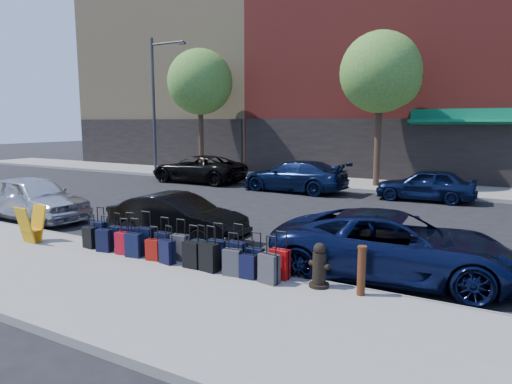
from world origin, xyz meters
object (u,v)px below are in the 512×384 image
Objects in this scene: car_near_2 at (395,246)px; bollard at (361,270)px; fire_hydrant at (319,267)px; car_far_0 at (198,169)px; car_near_1 at (178,218)px; car_near_0 at (34,198)px; tree_left at (202,84)px; streetlight at (156,98)px; car_far_1 at (294,176)px; display_rack at (31,225)px; suitcase_front_5 at (180,247)px; tree_center at (383,74)px; car_far_2 at (425,185)px.

bollard is at bearing 165.21° from car_near_2.
car_far_0 reaches higher than fire_hydrant.
car_near_1 is 0.74× the size of car_far_0.
bollard is 11.55m from car_near_0.
tree_left is 13.89m from car_near_0.
car_far_1 is (10.28, -2.19, -3.93)m from streetlight.
display_rack is 0.18× the size of car_far_0.
streetlight is 9.48× the size of fire_hydrant.
suitcase_front_5 is at bearing 179.38° from bollard.
tree_center is 16.48m from display_rack.
car_far_0 is 11.62m from car_far_2.
tree_left is 7.89× the size of suitcase_front_5.
car_near_0 reaches higher than car_far_2.
car_near_0 reaches higher than car_near_2.
tree_left is 8.61× the size of fire_hydrant.
car_near_0 reaches higher than car_far_1.
car_near_2 is 10.23m from car_far_2.
car_far_2 is (11.62, -0.09, -0.06)m from car_far_0.
car_near_1 is at bearing 80.99° from car_near_2.
car_far_2 is (2.56, -2.53, -4.75)m from tree_center.
tree_center is at bearing -29.49° from car_near_0.
car_near_1 is at bearing 125.16° from suitcase_front_5.
tree_center is 1.87× the size of car_near_1.
car_near_1 is (11.34, -11.90, -4.02)m from streetlight.
car_near_0 is (2.54, -12.83, -4.68)m from tree_left.
suitcase_front_5 is at bearing -169.31° from fire_hydrant.
car_near_2 is (17.13, -12.00, -3.97)m from streetlight.
car_far_1 is at bearing 96.94° from suitcase_front_5.
car_far_1 reaches higher than suitcase_front_5.
display_rack reaches higher than bollard.
bollard is 0.18× the size of car_near_2.
display_rack is at bearing -163.87° from fire_hydrant.
car_far_1 is 1.28× the size of car_far_2.
display_rack is at bearing -5.60° from car_far_1.
tree_left is 9.17m from car_far_1.
tree_left is 15.88m from car_near_1.
display_rack is at bearing -123.00° from car_near_0.
tree_center is 15.80m from car_near_0.
car_far_2 reaches higher than bollard.
tree_center is 1.86× the size of car_far_2.
car_far_1 is (-6.85, 9.81, 0.03)m from car_near_2.
bollard is 0.23× the size of car_near_1.
tree_center is 13.63m from car_near_1.
streetlight reaches higher than car_far_2.
display_rack is at bearing -34.22° from car_far_2.
car_far_1 reaches higher than car_near_1.
suitcase_front_5 is 0.24× the size of car_near_1.
suitcase_front_5 reaches higher than fire_hydrant.
tree_left reaches higher than car_far_1.
car_far_1 is (1.75, 12.09, 0.12)m from display_rack.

